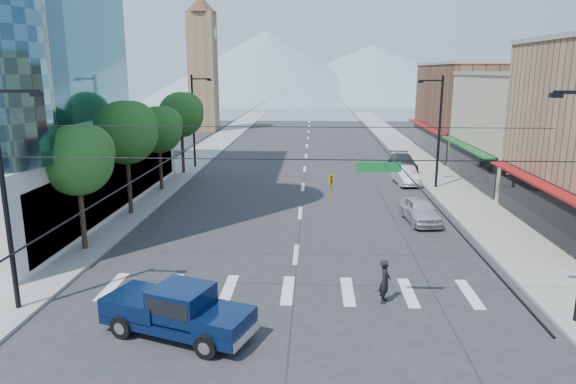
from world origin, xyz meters
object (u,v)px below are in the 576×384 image
Objects in this scene: pedestrian at (385,281)px; parked_car_mid at (405,175)px; pickup_truck at (177,310)px; parked_car_far at (403,162)px; parked_car_near at (420,210)px.

pedestrian is 0.40× the size of parked_car_mid.
pickup_truck is 1.08× the size of parked_car_far.
parked_car_far is at bearing 87.19° from pickup_truck.
parked_car_near is 17.61m from parked_car_far.
parked_car_near is at bearing -96.17° from parked_car_far.
parked_car_near is (11.57, 14.85, -0.22)m from pickup_truck.
pedestrian is at bearing 41.33° from pickup_truck.
pedestrian is 23.63m from parked_car_mid.
parked_car_near is at bearing -0.87° from pedestrian.
parked_car_far is at bearing 77.74° from parked_car_mid.
pedestrian is 0.34× the size of parked_car_far.
pickup_truck reaches higher than parked_car_far.
pedestrian reaches higher than parked_car_near.
parked_car_mid is (4.75, 23.15, -0.16)m from pedestrian.
parked_car_near is at bearing 71.71° from pickup_truck.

